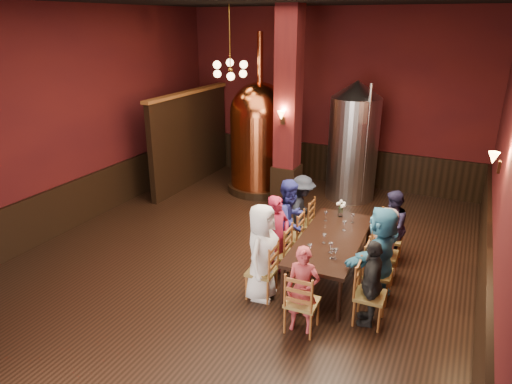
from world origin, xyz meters
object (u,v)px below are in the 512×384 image
at_px(copper_kettle, 260,136).
at_px(person_2, 290,221).
at_px(dining_table, 331,241).
at_px(steel_vessel, 353,141).
at_px(person_0, 262,252).
at_px(person_1, 277,237).
at_px(rose_vase, 341,206).

bearing_deg(copper_kettle, person_2, -56.31).
relative_size(dining_table, person_2, 1.57).
distance_m(copper_kettle, steel_vessel, 2.31).
height_order(person_2, copper_kettle, copper_kettle).
xyz_separation_m(person_0, person_2, (-0.05, 1.33, -0.01)).
bearing_deg(person_1, steel_vessel, 15.73).
relative_size(dining_table, steel_vessel, 0.85).
xyz_separation_m(dining_table, person_1, (-0.84, -0.36, 0.05)).
bearing_deg(rose_vase, dining_table, -82.89).
bearing_deg(steel_vessel, person_1, -92.15).
height_order(dining_table, copper_kettle, copper_kettle).
xyz_separation_m(dining_table, rose_vase, (-0.12, 0.94, 0.27)).
height_order(dining_table, person_2, person_2).
distance_m(dining_table, person_1, 0.91).
distance_m(person_1, rose_vase, 1.50).
relative_size(person_2, copper_kettle, 0.40).
height_order(person_0, steel_vessel, steel_vessel).
bearing_deg(steel_vessel, dining_table, -80.17).
xyz_separation_m(dining_table, copper_kettle, (-2.93, 3.39, 0.74)).
bearing_deg(person_1, rose_vase, -11.07).
bearing_deg(person_0, copper_kettle, 22.37).
bearing_deg(person_0, rose_vase, -22.58).
xyz_separation_m(person_1, person_2, (-0.03, 0.66, 0.04)).
xyz_separation_m(dining_table, person_0, (-0.81, -1.03, 0.10)).
relative_size(dining_table, rose_vase, 7.72).
bearing_deg(person_0, steel_vessel, -4.76).
height_order(person_2, rose_vase, person_2).
height_order(dining_table, person_0, person_0).
relative_size(person_0, copper_kettle, 0.40).
xyz_separation_m(dining_table, person_2, (-0.86, 0.30, 0.09)).
bearing_deg(rose_vase, copper_kettle, 138.84).
bearing_deg(person_1, copper_kettle, 46.99).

